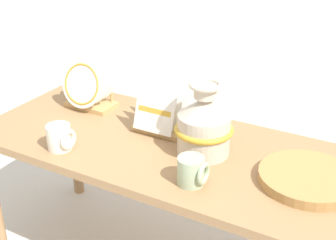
# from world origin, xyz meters

# --- Properties ---
(display_table) EXTENTS (1.60, 0.68, 0.65)m
(display_table) POSITION_xyz_m (0.00, 0.00, 0.58)
(display_table) COLOR #9E754C
(display_table) RESTS_ON ground_plane
(ceramic_vase) EXTENTS (0.23, 0.23, 0.29)m
(ceramic_vase) POSITION_xyz_m (0.15, 0.01, 0.77)
(ceramic_vase) COLOR beige
(ceramic_vase) RESTS_ON display_table
(dish_rack_round_plates) EXTENTS (0.23, 0.19, 0.24)m
(dish_rack_round_plates) POSITION_xyz_m (-0.50, 0.14, 0.74)
(dish_rack_round_plates) COLOR tan
(dish_rack_round_plates) RESTS_ON display_table
(dish_rack_square_plates) EXTENTS (0.23, 0.17, 0.20)m
(dish_rack_square_plates) POSITION_xyz_m (-0.08, 0.10, 0.71)
(dish_rack_square_plates) COLOR tan
(dish_rack_square_plates) RESTS_ON display_table
(wicker_charger_stack) EXTENTS (0.34, 0.34, 0.04)m
(wicker_charger_stack) POSITION_xyz_m (0.56, -0.00, 0.67)
(wicker_charger_stack) COLOR #AD7F47
(wicker_charger_stack) RESTS_ON display_table
(mug_cream_glaze) EXTENTS (0.10, 0.09, 0.10)m
(mug_cream_glaze) POSITION_xyz_m (-0.35, -0.23, 0.70)
(mug_cream_glaze) COLOR silver
(mug_cream_glaze) RESTS_ON display_table
(mug_sage_glaze) EXTENTS (0.10, 0.09, 0.10)m
(mug_sage_glaze) POSITION_xyz_m (0.21, -0.20, 0.70)
(mug_sage_glaze) COLOR #9EB28E
(mug_sage_glaze) RESTS_ON display_table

